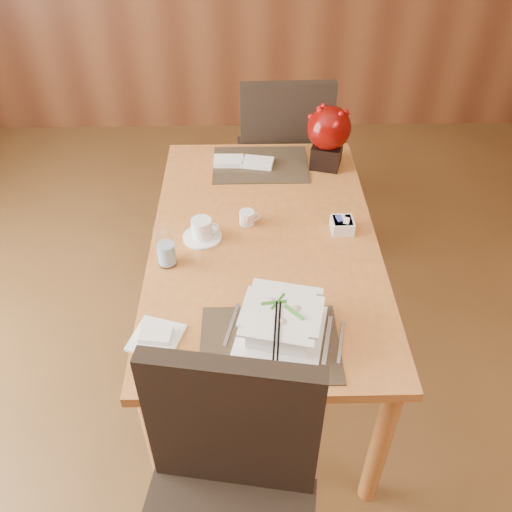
{
  "coord_description": "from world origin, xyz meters",
  "views": [
    {
      "loc": [
        -0.07,
        -1.08,
        2.12
      ],
      "look_at": [
        -0.04,
        0.35,
        0.87
      ],
      "focal_mm": 38.0,
      "sensor_mm": 36.0,
      "label": 1
    }
  ],
  "objects_px": {
    "creamer_jug": "(247,218)",
    "bread_plate": "(156,338)",
    "water_glass": "(166,246)",
    "coffee_cup": "(202,230)",
    "soup_setting": "(281,323)",
    "berry_decor": "(328,134)",
    "sugar_caddy": "(342,225)",
    "dining_table": "(264,256)",
    "near_chair": "(226,507)",
    "far_chair": "(283,154)"
  },
  "relations": [
    {
      "from": "dining_table",
      "to": "coffee_cup",
      "type": "distance_m",
      "value": 0.28
    },
    {
      "from": "soup_setting",
      "to": "bread_plate",
      "type": "relative_size",
      "value": 2.14
    },
    {
      "from": "coffee_cup",
      "to": "near_chair",
      "type": "height_order",
      "value": "near_chair"
    },
    {
      "from": "dining_table",
      "to": "far_chair",
      "type": "relative_size",
      "value": 1.43
    },
    {
      "from": "dining_table",
      "to": "creamer_jug",
      "type": "distance_m",
      "value": 0.17
    },
    {
      "from": "coffee_cup",
      "to": "berry_decor",
      "type": "relative_size",
      "value": 0.53
    },
    {
      "from": "bread_plate",
      "to": "near_chair",
      "type": "xyz_separation_m",
      "value": [
        0.23,
        -0.49,
        -0.15
      ]
    },
    {
      "from": "creamer_jug",
      "to": "bread_plate",
      "type": "xyz_separation_m",
      "value": [
        -0.3,
        -0.61,
        -0.02
      ]
    },
    {
      "from": "sugar_caddy",
      "to": "bread_plate",
      "type": "relative_size",
      "value": 0.57
    },
    {
      "from": "creamer_jug",
      "to": "bread_plate",
      "type": "bearing_deg",
      "value": -119.89
    },
    {
      "from": "near_chair",
      "to": "far_chair",
      "type": "height_order",
      "value": "near_chair"
    },
    {
      "from": "coffee_cup",
      "to": "sugar_caddy",
      "type": "bearing_deg",
      "value": 3.77
    },
    {
      "from": "coffee_cup",
      "to": "sugar_caddy",
      "type": "distance_m",
      "value": 0.56
    },
    {
      "from": "creamer_jug",
      "to": "far_chair",
      "type": "height_order",
      "value": "far_chair"
    },
    {
      "from": "water_glass",
      "to": "sugar_caddy",
      "type": "bearing_deg",
      "value": 15.21
    },
    {
      "from": "berry_decor",
      "to": "far_chair",
      "type": "bearing_deg",
      "value": 114.56
    },
    {
      "from": "coffee_cup",
      "to": "water_glass",
      "type": "relative_size",
      "value": 0.91
    },
    {
      "from": "soup_setting",
      "to": "creamer_jug",
      "type": "distance_m",
      "value": 0.61
    },
    {
      "from": "soup_setting",
      "to": "water_glass",
      "type": "relative_size",
      "value": 1.94
    },
    {
      "from": "dining_table",
      "to": "bread_plate",
      "type": "relative_size",
      "value": 9.67
    },
    {
      "from": "soup_setting",
      "to": "creamer_jug",
      "type": "relative_size",
      "value": 4.17
    },
    {
      "from": "creamer_jug",
      "to": "berry_decor",
      "type": "relative_size",
      "value": 0.27
    },
    {
      "from": "dining_table",
      "to": "soup_setting",
      "type": "distance_m",
      "value": 0.53
    },
    {
      "from": "sugar_caddy",
      "to": "berry_decor",
      "type": "bearing_deg",
      "value": 90.75
    },
    {
      "from": "dining_table",
      "to": "sugar_caddy",
      "type": "distance_m",
      "value": 0.34
    },
    {
      "from": "soup_setting",
      "to": "water_glass",
      "type": "height_order",
      "value": "water_glass"
    },
    {
      "from": "dining_table",
      "to": "water_glass",
      "type": "distance_m",
      "value": 0.44
    },
    {
      "from": "far_chair",
      "to": "berry_decor",
      "type": "bearing_deg",
      "value": 112.79
    },
    {
      "from": "dining_table",
      "to": "creamer_jug",
      "type": "height_order",
      "value": "creamer_jug"
    },
    {
      "from": "soup_setting",
      "to": "berry_decor",
      "type": "relative_size",
      "value": 1.13
    },
    {
      "from": "sugar_caddy",
      "to": "berry_decor",
      "type": "relative_size",
      "value": 0.3
    },
    {
      "from": "water_glass",
      "to": "coffee_cup",
      "type": "bearing_deg",
      "value": 50.58
    },
    {
      "from": "creamer_jug",
      "to": "berry_decor",
      "type": "distance_m",
      "value": 0.6
    },
    {
      "from": "dining_table",
      "to": "berry_decor",
      "type": "xyz_separation_m",
      "value": [
        0.31,
        0.54,
        0.26
      ]
    },
    {
      "from": "soup_setting",
      "to": "bread_plate",
      "type": "height_order",
      "value": "soup_setting"
    },
    {
      "from": "bread_plate",
      "to": "near_chair",
      "type": "bearing_deg",
      "value": -64.33
    },
    {
      "from": "creamer_jug",
      "to": "near_chair",
      "type": "height_order",
      "value": "near_chair"
    },
    {
      "from": "soup_setting",
      "to": "near_chair",
      "type": "xyz_separation_m",
      "value": [
        -0.17,
        -0.5,
        -0.2
      ]
    },
    {
      "from": "far_chair",
      "to": "bread_plate",
      "type": "bearing_deg",
      "value": 68.95
    },
    {
      "from": "bread_plate",
      "to": "near_chair",
      "type": "relative_size",
      "value": 0.14
    },
    {
      "from": "bread_plate",
      "to": "dining_table",
      "type": "bearing_deg",
      "value": 54.48
    },
    {
      "from": "water_glass",
      "to": "far_chair",
      "type": "relative_size",
      "value": 0.16
    },
    {
      "from": "berry_decor",
      "to": "bread_plate",
      "type": "distance_m",
      "value": 1.27
    },
    {
      "from": "soup_setting",
      "to": "far_chair",
      "type": "relative_size",
      "value": 0.32
    },
    {
      "from": "coffee_cup",
      "to": "berry_decor",
      "type": "distance_m",
      "value": 0.79
    },
    {
      "from": "coffee_cup",
      "to": "water_glass",
      "type": "distance_m",
      "value": 0.2
    },
    {
      "from": "water_glass",
      "to": "dining_table",
      "type": "bearing_deg",
      "value": 21.59
    },
    {
      "from": "soup_setting",
      "to": "sugar_caddy",
      "type": "relative_size",
      "value": 3.76
    },
    {
      "from": "berry_decor",
      "to": "coffee_cup",
      "type": "bearing_deg",
      "value": -135.91
    },
    {
      "from": "sugar_caddy",
      "to": "water_glass",
      "type": "bearing_deg",
      "value": -164.79
    }
  ]
}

